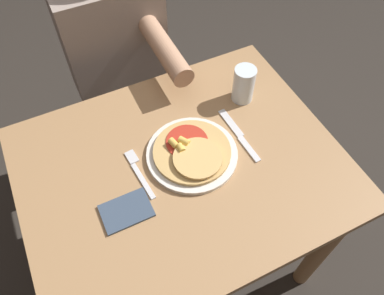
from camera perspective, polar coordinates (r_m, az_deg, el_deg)
The scene contains 9 objects.
ground_plane at distance 1.73m, azimuth -0.97°, elevation -15.77°, with size 8.00×8.00×0.00m, color #2D2823.
dining_table at distance 1.19m, azimuth -1.36°, elevation -6.23°, with size 0.92×0.74×0.72m.
plate at distance 1.09m, azimuth 0.00°, elevation -1.00°, with size 0.27×0.27×0.01m.
pizza at distance 1.08m, azimuth 0.07°, elevation -0.71°, with size 0.23×0.23×0.04m.
fork at distance 1.08m, azimuth -8.21°, elevation -3.49°, with size 0.03×0.18×0.00m.
knife at distance 1.15m, azimuth 7.27°, elevation 1.82°, with size 0.03×0.22×0.00m.
drinking_glass at distance 1.21m, azimuth 7.88°, elevation 9.50°, with size 0.07×0.07×0.12m.
napkin at distance 1.02m, azimuth -9.97°, elevation -9.48°, with size 0.13×0.09×0.01m.
person_diner at distance 1.54m, azimuth -11.46°, elevation 14.22°, with size 0.37×0.52×1.13m.
Camera 1 is at (-0.23, -0.54, 1.63)m, focal length 35.00 mm.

